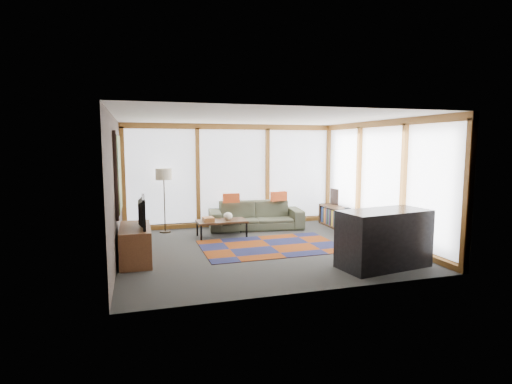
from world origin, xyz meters
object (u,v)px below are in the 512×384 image
object	(u,v)px
coffee_table	(222,228)
tv_console	(136,244)
television	(138,212)
bar_counter	(384,239)
sofa	(256,215)
bookshelf	(344,220)
floor_lamp	(164,201)

from	to	relation	value
coffee_table	tv_console	world-z (taller)	tv_console
tv_console	television	bearing A→B (deg)	-24.59
tv_console	television	distance (m)	0.59
coffee_table	bar_counter	world-z (taller)	bar_counter
sofa	bookshelf	distance (m)	2.17
sofa	bookshelf	size ratio (longest dim) A/B	1.10
sofa	floor_lamp	bearing A→B (deg)	-178.36
floor_lamp	tv_console	xyz separation A→B (m)	(-0.66, -2.29, -0.45)
coffee_table	bookshelf	distance (m)	3.00
sofa	television	bearing A→B (deg)	-136.12
coffee_table	television	distance (m)	2.46
bookshelf	bar_counter	bearing A→B (deg)	-105.96
bookshelf	bar_counter	distance (m)	2.91
floor_lamp	coffee_table	size ratio (longest dim) A/B	1.37
floor_lamp	television	xyz separation A→B (m)	(-0.60, -2.32, 0.14)
coffee_table	bar_counter	size ratio (longest dim) A/B	0.72
sofa	bookshelf	xyz separation A→B (m)	(2.00, -0.85, -0.08)
television	bar_counter	world-z (taller)	television
floor_lamp	coffee_table	world-z (taller)	floor_lamp
coffee_table	tv_console	distance (m)	2.39
coffee_table	television	xyz separation A→B (m)	(-1.81, -1.51, 0.72)
floor_lamp	bar_counter	distance (m)	5.13
television	bar_counter	bearing A→B (deg)	-110.57
coffee_table	bookshelf	bearing A→B (deg)	-4.38
floor_lamp	bar_counter	size ratio (longest dim) A/B	0.99
tv_console	television	xyz separation A→B (m)	(0.06, -0.03, 0.59)
tv_console	bar_counter	bearing A→B (deg)	-20.73
sofa	tv_console	bearing A→B (deg)	-137.09
floor_lamp	bar_counter	xyz separation A→B (m)	(3.41, -3.83, -0.27)
bookshelf	bar_counter	size ratio (longest dim) A/B	1.35
floor_lamp	television	bearing A→B (deg)	-104.54
coffee_table	floor_lamp	bearing A→B (deg)	146.06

